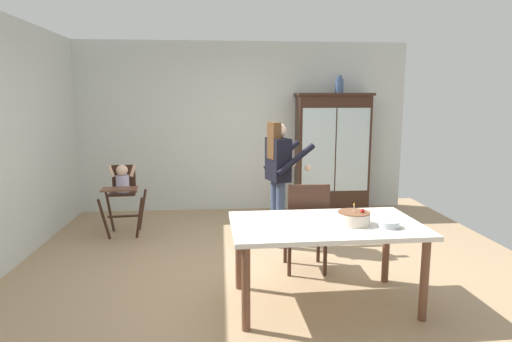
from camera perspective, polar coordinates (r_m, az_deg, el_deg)
name	(u,v)px	position (r m, az deg, el deg)	size (l,w,h in m)	color
ground_plane	(256,269)	(4.77, -0.03, -12.75)	(6.24, 6.24, 0.00)	tan
wall_back	(242,127)	(7.05, -1.80, 5.78)	(5.32, 0.06, 2.70)	silver
china_cabinet	(332,153)	(7.05, 9.97, 2.39)	(1.19, 0.48, 1.89)	#382116
ceramic_vase	(339,85)	(7.03, 10.90, 11.00)	(0.13, 0.13, 0.27)	#3D567F
high_chair_with_toddler	(123,187)	(6.01, -17.13, -1.99)	(0.62, 0.72, 0.95)	#382116
adult_person	(279,168)	(5.27, 2.99, 0.33)	(0.61, 0.59, 1.53)	#3D4C6B
dining_table	(325,233)	(3.86, 9.11, -8.00)	(1.66, 0.99, 0.74)	silver
birthday_cake	(354,218)	(3.83, 12.73, -6.03)	(0.28, 0.28, 0.19)	beige
serving_bowl	(388,224)	(3.82, 17.03, -6.68)	(0.18, 0.18, 0.06)	#B2BCC6
dining_chair_far_side	(307,221)	(4.53, 6.68, -6.59)	(0.46, 0.46, 0.96)	#382116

